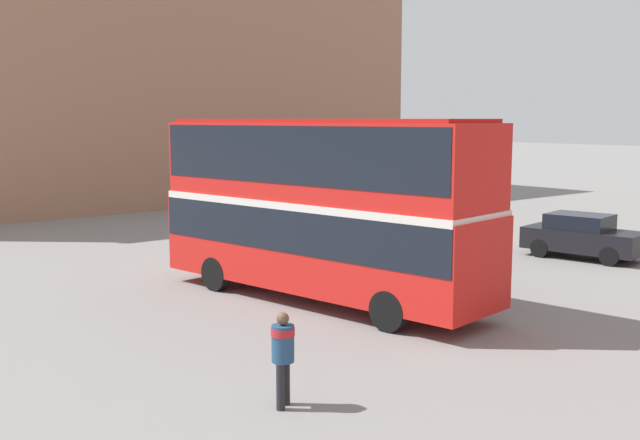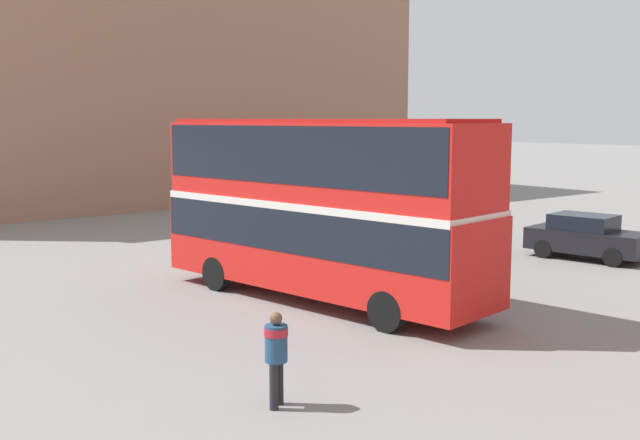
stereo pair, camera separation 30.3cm
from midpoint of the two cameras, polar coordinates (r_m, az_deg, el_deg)
ground_plane at (r=20.72m, az=0.86°, el=-6.15°), size 240.00×240.00×0.00m
building_row_left at (r=45.98m, az=-12.62°, el=11.30°), size 9.03×34.25×15.94m
double_decker_bus at (r=20.27m, az=0.43°, el=1.66°), size 10.44×4.09×4.97m
pedestrian_foreground at (r=13.07m, az=-2.69°, el=-9.81°), size 0.58×0.58×1.69m
parked_car_kerb_far at (r=28.31m, az=19.91°, el=-1.21°), size 4.28×2.44×1.59m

